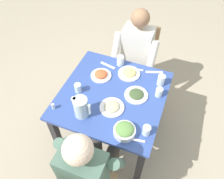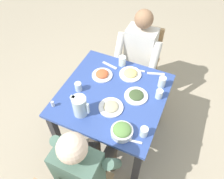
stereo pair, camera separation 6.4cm
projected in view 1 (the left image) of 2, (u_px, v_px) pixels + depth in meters
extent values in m
plane|color=tan|center=(112.00, 134.00, 2.57)|extent=(8.00, 8.00, 0.00)
cube|color=#334C99|center=(113.00, 95.00, 2.03)|extent=(0.93, 0.93, 0.03)
cube|color=#232328|center=(57.00, 138.00, 2.15)|extent=(0.06, 0.06, 0.70)
cube|color=#232328|center=(139.00, 168.00, 1.95)|extent=(0.06, 0.06, 0.70)
cube|color=#232328|center=(93.00, 80.00, 2.65)|extent=(0.06, 0.06, 0.70)
cube|color=#232328|center=(161.00, 99.00, 2.46)|extent=(0.06, 0.06, 0.70)
cube|color=tan|center=(79.00, 172.00, 2.07)|extent=(0.04, 0.04, 0.43)
cube|color=tan|center=(151.00, 72.00, 2.93)|extent=(0.04, 0.04, 0.43)
cube|color=tan|center=(126.00, 65.00, 3.01)|extent=(0.04, 0.04, 0.43)
cube|color=tan|center=(144.00, 90.00, 2.72)|extent=(0.04, 0.04, 0.43)
cube|color=tan|center=(118.00, 82.00, 2.80)|extent=(0.04, 0.04, 0.43)
cube|color=tan|center=(136.00, 64.00, 2.69)|extent=(0.40, 0.40, 0.03)
cube|color=tan|center=(142.00, 40.00, 2.63)|extent=(0.38, 0.04, 0.42)
cube|color=#4C6B5B|center=(84.00, 173.00, 1.57)|extent=(0.32, 0.20, 0.50)
sphere|color=beige|center=(78.00, 150.00, 1.29)|extent=(0.19, 0.19, 0.19)
cylinder|color=#473D33|center=(88.00, 161.00, 1.92)|extent=(0.11, 0.38, 0.11)
cylinder|color=#473D33|center=(98.00, 152.00, 2.18)|extent=(0.10, 0.10, 0.46)
cylinder|color=#4C6B5B|center=(68.00, 145.00, 1.68)|extent=(0.08, 0.23, 0.37)
cylinder|color=#473D33|center=(106.00, 168.00, 1.88)|extent=(0.11, 0.38, 0.11)
cylinder|color=#473D33|center=(114.00, 158.00, 2.14)|extent=(0.10, 0.10, 0.46)
cylinder|color=#4C6B5B|center=(117.00, 164.00, 1.59)|extent=(0.08, 0.23, 0.37)
cube|color=silver|center=(137.00, 48.00, 2.47)|extent=(0.32, 0.20, 0.50)
sphere|color=#936B4C|center=(140.00, 18.00, 2.19)|extent=(0.19, 0.19, 0.19)
cylinder|color=#473D33|center=(137.00, 79.00, 2.55)|extent=(0.11, 0.38, 0.11)
cylinder|color=#473D33|center=(131.00, 102.00, 2.59)|extent=(0.10, 0.10, 0.46)
cylinder|color=silver|center=(152.00, 58.00, 2.32)|extent=(0.08, 0.23, 0.37)
cylinder|color=#473D33|center=(123.00, 75.00, 2.59)|extent=(0.11, 0.38, 0.11)
cylinder|color=#473D33|center=(117.00, 98.00, 2.63)|extent=(0.10, 0.10, 0.46)
cylinder|color=silver|center=(116.00, 49.00, 2.42)|extent=(0.08, 0.23, 0.37)
cylinder|color=silver|center=(81.00, 107.00, 1.80)|extent=(0.12, 0.12, 0.19)
cube|color=silver|center=(89.00, 109.00, 1.77)|extent=(0.02, 0.02, 0.11)
cube|color=silver|center=(74.00, 99.00, 1.75)|extent=(0.04, 0.03, 0.02)
cylinder|color=white|center=(124.00, 131.00, 1.73)|extent=(0.17, 0.17, 0.05)
ellipsoid|color=#608E47|center=(125.00, 129.00, 1.70)|extent=(0.14, 0.14, 0.06)
cylinder|color=white|center=(101.00, 76.00, 2.15)|extent=(0.20, 0.20, 0.01)
ellipsoid|color=#CC5B33|center=(101.00, 74.00, 2.14)|extent=(0.12, 0.12, 0.05)
cylinder|color=white|center=(112.00, 107.00, 1.91)|extent=(0.21, 0.21, 0.01)
ellipsoid|color=#B7AD89|center=(112.00, 106.00, 1.89)|extent=(0.13, 0.13, 0.03)
cylinder|color=white|center=(136.00, 95.00, 1.99)|extent=(0.21, 0.21, 0.01)
ellipsoid|color=#3D512D|center=(136.00, 94.00, 1.98)|extent=(0.13, 0.13, 0.04)
cylinder|color=white|center=(129.00, 74.00, 2.17)|extent=(0.21, 0.21, 0.01)
ellipsoid|color=#E0C670|center=(129.00, 72.00, 2.16)|extent=(0.13, 0.13, 0.05)
cylinder|color=silver|center=(161.00, 80.00, 2.05)|extent=(0.07, 0.07, 0.11)
cylinder|color=silver|center=(120.00, 61.00, 2.23)|extent=(0.07, 0.07, 0.10)
cylinder|color=silver|center=(78.00, 88.00, 2.00)|extent=(0.06, 0.06, 0.09)
cylinder|color=silver|center=(146.00, 130.00, 1.72)|extent=(0.06, 0.06, 0.09)
cylinder|color=silver|center=(159.00, 92.00, 1.97)|extent=(0.06, 0.06, 0.09)
cylinder|color=white|center=(53.00, 107.00, 1.89)|extent=(0.03, 0.03, 0.04)
cylinder|color=#B2B2B7|center=(53.00, 105.00, 1.87)|extent=(0.03, 0.03, 0.01)
cube|color=silver|center=(154.00, 72.00, 2.19)|extent=(0.17, 0.08, 0.01)
cube|color=silver|center=(134.00, 69.00, 2.22)|extent=(0.19, 0.05, 0.01)
cube|color=silver|center=(108.00, 65.00, 2.25)|extent=(0.17, 0.06, 0.01)
cube|color=silver|center=(133.00, 140.00, 1.71)|extent=(0.19, 0.05, 0.01)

